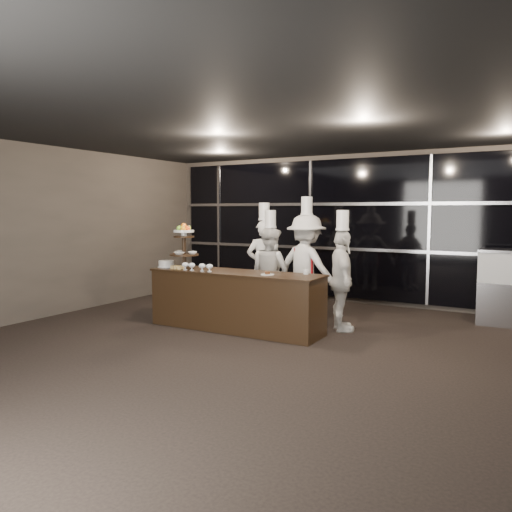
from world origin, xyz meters
The scene contains 13 objects.
room centered at (0.00, 0.00, 1.50)m, with size 10.00×10.00×10.00m.
window_wall centered at (0.00, 4.94, 1.50)m, with size 8.60×0.10×2.80m.
buffet_counter centered at (-1.11, 1.83, 0.47)m, with size 2.84×0.74×0.92m.
display_stand centered at (-2.11, 1.83, 1.34)m, with size 0.48×0.48×0.74m.
compotes centered at (-1.69, 1.61, 1.00)m, with size 0.58×0.11×0.12m.
layer_cake centered at (-2.45, 1.78, 0.97)m, with size 0.30×0.30×0.11m.
pastry_squares centered at (-2.13, 1.66, 0.95)m, with size 0.19×0.13×0.05m.
small_plate centered at (-0.49, 1.73, 0.94)m, with size 0.20×0.20×0.05m.
chef_cup centered at (-0.02, 2.08, 0.96)m, with size 0.08×0.08×0.07m, color white.
chef_a centered at (-1.28, 3.06, 0.88)m, with size 0.74×0.66×2.01m.
chef_b centered at (-1.10, 2.96, 0.80)m, with size 0.92×0.82×1.88m.
chef_c centered at (-0.46, 3.08, 0.91)m, with size 1.28×0.91×2.10m.
chef_d centered at (0.35, 2.59, 0.81)m, with size 0.80×0.99×1.88m.
Camera 1 is at (3.00, -4.71, 1.87)m, focal length 35.00 mm.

